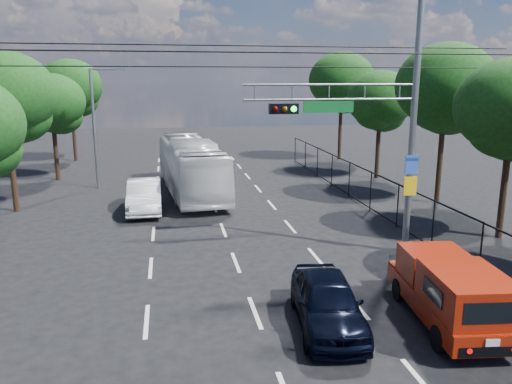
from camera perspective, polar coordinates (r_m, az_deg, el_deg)
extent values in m
cube|color=beige|center=(14.34, -12.40, -14.21)|extent=(0.12, 2.00, 0.01)
cube|color=beige|center=(17.99, -11.95, -8.46)|extent=(0.12, 2.00, 0.01)
cube|color=beige|center=(21.77, -11.65, -4.68)|extent=(0.12, 2.00, 0.01)
cube|color=beige|center=(25.62, -11.45, -2.02)|extent=(0.12, 2.00, 0.01)
cube|color=beige|center=(29.51, -11.30, -0.06)|extent=(0.12, 2.00, 0.01)
cube|color=beige|center=(33.42, -11.19, 1.44)|extent=(0.12, 2.00, 0.01)
cube|color=beige|center=(37.35, -11.10, 2.63)|extent=(0.12, 2.00, 0.01)
cube|color=beige|center=(41.30, -11.03, 3.59)|extent=(0.12, 2.00, 0.01)
cube|color=beige|center=(14.49, -0.13, -13.58)|extent=(0.12, 2.00, 0.01)
cube|color=beige|center=(18.12, -2.33, -8.03)|extent=(0.12, 2.00, 0.01)
cube|color=beige|center=(21.87, -3.76, -4.35)|extent=(0.12, 2.00, 0.01)
cube|color=beige|center=(25.71, -4.75, -1.75)|extent=(0.12, 2.00, 0.01)
cube|color=beige|center=(29.58, -5.49, 0.17)|extent=(0.12, 2.00, 0.01)
cube|color=beige|center=(33.49, -6.05, 1.64)|extent=(0.12, 2.00, 0.01)
cube|color=beige|center=(37.41, -6.50, 2.80)|extent=(0.12, 2.00, 0.01)
cube|color=beige|center=(41.35, -6.86, 3.75)|extent=(0.12, 2.00, 0.01)
cube|color=beige|center=(15.24, 11.32, -12.45)|extent=(0.12, 2.00, 0.01)
cube|color=beige|center=(18.73, 6.88, -7.41)|extent=(0.12, 2.00, 0.01)
cube|color=beige|center=(22.38, 3.91, -3.95)|extent=(0.12, 2.00, 0.01)
cube|color=beige|center=(26.14, 1.81, -1.47)|extent=(0.12, 2.00, 0.01)
cube|color=beige|center=(29.96, 0.24, 0.39)|extent=(0.12, 2.00, 0.01)
cube|color=beige|center=(33.82, -0.98, 1.82)|extent=(0.12, 2.00, 0.01)
cube|color=beige|center=(37.71, -1.94, 2.96)|extent=(0.12, 2.00, 0.01)
cube|color=beige|center=(41.62, -2.73, 3.88)|extent=(0.12, 2.00, 0.01)
cylinder|color=slate|center=(19.00, 17.50, 7.10)|extent=(0.24, 0.24, 9.50)
cylinder|color=slate|center=(17.71, 8.69, 12.03)|extent=(6.20, 0.08, 0.08)
cylinder|color=slate|center=(17.72, 8.64, 10.41)|extent=(6.20, 0.08, 0.08)
cube|color=black|center=(17.27, 3.17, 9.48)|extent=(1.00, 0.28, 0.35)
sphere|color=#3F0505|center=(17.05, 2.23, 9.45)|extent=(0.20, 0.20, 0.20)
sphere|color=#4C3805|center=(17.12, 3.29, 9.45)|extent=(0.20, 0.20, 0.20)
sphere|color=#0CE533|center=(17.20, 4.34, 9.45)|extent=(0.20, 0.20, 0.20)
cube|color=#0D5D23|center=(17.70, 8.30, 9.61)|extent=(1.80, 0.05, 0.40)
cube|color=blue|center=(19.04, 17.37, 3.01)|extent=(0.50, 0.04, 0.70)
cube|color=yellow|center=(19.18, 17.21, 0.66)|extent=(0.50, 0.04, 0.70)
cylinder|color=slate|center=(18.66, 16.09, 10.95)|extent=(0.05, 0.05, 0.50)
cylinder|color=slate|center=(18.13, 12.33, 11.11)|extent=(0.05, 0.05, 0.50)
cylinder|color=slate|center=(17.68, 8.35, 11.23)|extent=(0.05, 0.05, 0.50)
cylinder|color=slate|center=(17.32, 4.18, 11.30)|extent=(0.05, 0.05, 0.50)
cylinder|color=slate|center=(17.05, -0.14, 11.31)|extent=(0.05, 0.05, 0.50)
cylinder|color=slate|center=(31.22, -18.00, 6.77)|extent=(0.18, 0.18, 7.00)
cylinder|color=slate|center=(30.98, -16.95, 13.29)|extent=(1.60, 0.09, 0.09)
cube|color=slate|center=(30.90, -15.25, 13.39)|extent=(0.60, 0.22, 0.15)
cylinder|color=black|center=(14.97, -1.51, 15.69)|extent=(22.00, 0.04, 0.04)
cylinder|color=black|center=(18.46, -3.21, 16.37)|extent=(22.00, 0.04, 0.04)
cylinder|color=black|center=(19.92, -3.73, 14.08)|extent=(22.00, 0.04, 0.04)
cube|color=black|center=(23.43, 14.97, 1.30)|extent=(0.04, 34.00, 0.06)
cube|color=black|center=(23.84, 14.73, -2.94)|extent=(0.04, 34.00, 0.06)
cylinder|color=black|center=(17.79, 24.30, -6.20)|extent=(0.06, 0.06, 2.00)
cylinder|color=black|center=(20.20, 19.56, -3.59)|extent=(0.06, 0.06, 2.00)
cylinder|color=black|center=(22.76, 15.89, -1.54)|extent=(0.06, 0.06, 2.00)
cylinder|color=black|center=(25.41, 12.97, 0.09)|extent=(0.06, 0.06, 2.00)
cylinder|color=black|center=(28.13, 10.61, 1.42)|extent=(0.06, 0.06, 2.00)
cylinder|color=black|center=(30.90, 8.67, 2.50)|extent=(0.06, 0.06, 2.00)
cylinder|color=black|center=(33.72, 7.05, 3.41)|extent=(0.06, 0.06, 2.00)
cylinder|color=black|center=(36.56, 5.67, 4.17)|extent=(0.06, 0.06, 2.00)
cylinder|color=black|center=(39.42, 4.50, 4.82)|extent=(0.06, 0.06, 2.00)
cylinder|color=black|center=(22.71, 26.47, 0.41)|extent=(0.28, 0.28, 4.20)
ellipsoid|color=black|center=(22.01, 26.66, 6.38)|extent=(2.85, 2.85, 2.28)
cylinder|color=black|center=(27.92, 20.29, 3.63)|extent=(0.28, 0.28, 4.76)
ellipsoid|color=black|center=(27.62, 20.90, 11.31)|extent=(5.10, 5.10, 4.33)
ellipsoid|color=black|center=(28.12, 21.10, 8.87)|extent=(3.40, 3.40, 2.72)
ellipsoid|color=black|center=(27.30, 20.31, 9.20)|extent=(3.23, 3.23, 2.58)
cylinder|color=black|center=(33.96, 13.75, 4.94)|extent=(0.28, 0.28, 4.03)
ellipsoid|color=black|center=(33.70, 14.04, 10.28)|extent=(4.32, 4.32, 3.67)
ellipsoid|color=black|center=(34.18, 14.37, 8.60)|extent=(2.88, 2.88, 2.30)
ellipsoid|color=black|center=(33.42, 13.55, 8.80)|extent=(2.74, 2.74, 2.19)
cylinder|color=black|center=(41.37, 9.59, 7.10)|extent=(0.28, 0.28, 4.93)
ellipsoid|color=black|center=(41.18, 9.80, 12.47)|extent=(5.28, 5.28, 4.49)
ellipsoid|color=black|center=(41.62, 10.12, 10.76)|extent=(3.52, 3.52, 2.82)
ellipsoid|color=black|center=(40.89, 9.37, 11.00)|extent=(3.34, 3.34, 2.68)
cylinder|color=black|center=(27.20, -26.10, 2.60)|extent=(0.28, 0.28, 4.48)
ellipsoid|color=black|center=(26.88, -26.84, 9.99)|extent=(4.80, 4.80, 4.08)
ellipsoid|color=black|center=(27.11, -25.61, 7.74)|extent=(3.20, 3.20, 2.56)
cylinder|color=black|center=(34.83, -21.92, 4.48)|extent=(0.28, 0.28, 3.92)
ellipsoid|color=black|center=(34.56, -22.34, 9.53)|extent=(4.20, 4.20, 3.57)
ellipsoid|color=black|center=(34.83, -21.46, 8.00)|extent=(2.80, 2.80, 2.24)
ellipsoid|color=black|center=(34.49, -22.87, 8.08)|extent=(2.66, 2.66, 2.13)
cylinder|color=black|center=(42.63, -20.10, 6.44)|extent=(0.28, 0.28, 4.59)
ellipsoid|color=black|center=(42.43, -20.47, 11.28)|extent=(4.92, 4.92, 4.18)
ellipsoid|color=black|center=(42.69, -19.75, 9.79)|extent=(3.28, 3.28, 2.62)
ellipsoid|color=black|center=(42.32, -20.89, 9.91)|extent=(3.12, 3.12, 2.49)
cylinder|color=black|center=(15.71, 16.06, -10.65)|extent=(0.32, 0.68, 0.65)
cylinder|color=black|center=(16.29, 21.40, -10.20)|extent=(0.32, 0.68, 0.65)
cylinder|color=black|center=(13.30, 20.27, -15.44)|extent=(0.32, 0.68, 0.65)
cylinder|color=black|center=(13.98, 26.42, -14.59)|extent=(0.32, 0.68, 0.65)
cube|color=maroon|center=(14.68, 20.98, -11.67)|extent=(2.30, 4.83, 0.52)
cube|color=maroon|center=(16.42, 18.02, -8.52)|extent=(1.77, 0.71, 0.51)
cube|color=black|center=(16.56, 17.76, -7.46)|extent=(1.62, 0.56, 0.29)
cube|color=maroon|center=(15.33, 19.55, -7.76)|extent=(1.83, 1.63, 0.88)
cube|color=black|center=(14.72, 20.61, -8.51)|extent=(1.44, 0.21, 0.51)
cube|color=maroon|center=(13.54, 23.01, -10.50)|extent=(2.00, 2.56, 0.98)
cube|color=black|center=(13.94, 26.30, -10.04)|extent=(0.17, 1.11, 0.42)
cube|color=black|center=(13.18, 19.55, -10.72)|extent=(0.17, 1.11, 0.42)
cube|color=black|center=(12.59, 25.39, -12.38)|extent=(1.35, 0.20, 0.51)
cube|color=black|center=(12.89, 25.25, -16.16)|extent=(1.49, 0.25, 0.24)
cube|color=silver|center=(12.75, 25.43, -15.31)|extent=(0.33, 0.07, 0.17)
imported|color=black|center=(13.62, 8.16, -12.28)|extent=(2.16, 4.29, 1.40)
imported|color=silver|center=(28.87, -7.45, 2.92)|extent=(3.65, 11.29, 3.09)
imported|color=white|center=(25.45, -12.63, -0.40)|extent=(1.72, 4.70, 1.54)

